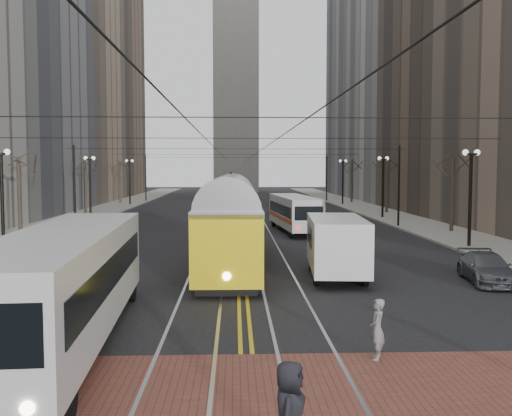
{
  "coord_description": "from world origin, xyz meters",
  "views": [
    {
      "loc": [
        -0.29,
        -15.3,
        4.77
      ],
      "look_at": [
        0.65,
        10.0,
        3.0
      ],
      "focal_mm": 40.0,
      "sensor_mm": 36.0,
      "label": 1
    }
  ],
  "objects": [
    {
      "name": "sedan_grey",
      "position": [
        5.31,
        31.18,
        0.74
      ],
      "size": [
        2.29,
        4.54,
        1.48
      ],
      "primitive_type": "imported",
      "rotation": [
        0.0,
        0.0,
        0.13
      ],
      "color": "#393A3F",
      "rests_on": "ground"
    },
    {
      "name": "transit_bus",
      "position": [
        -4.86,
        0.0,
        1.55
      ],
      "size": [
        3.29,
        12.51,
        3.09
      ],
      "primitive_type": "cube",
      "rotation": [
        0.0,
        0.0,
        0.06
      ],
      "color": "silver",
      "rests_on": "ground"
    },
    {
      "name": "streetcar",
      "position": [
        -0.5,
        12.21,
        1.71
      ],
      "size": [
        2.87,
        14.53,
        3.42
      ],
      "primitive_type": "cube",
      "rotation": [
        0.0,
        0.0,
        -0.01
      ],
      "color": "yellow",
      "rests_on": "ground"
    },
    {
      "name": "rear_bus",
      "position": [
        4.17,
        27.24,
        1.34
      ],
      "size": [
        3.1,
        10.41,
        2.68
      ],
      "primitive_type": "cube",
      "rotation": [
        0.0,
        0.0,
        0.09
      ],
      "color": "silver",
      "rests_on": "ground"
    },
    {
      "name": "crosswalk_band",
      "position": [
        0.0,
        -4.0,
        0.01
      ],
      "size": [
        25.0,
        6.0,
        0.01
      ],
      "primitive_type": "cube",
      "color": "brown",
      "rests_on": "ground"
    },
    {
      "name": "clock_tower",
      "position": [
        0.0,
        102.0,
        35.96
      ],
      "size": [
        12.0,
        12.0,
        66.0
      ],
      "color": "#B2AFA5",
      "rests_on": "ground"
    },
    {
      "name": "ground",
      "position": [
        0.0,
        0.0,
        0.0
      ],
      "size": [
        260.0,
        260.0,
        0.0
      ],
      "primitive_type": "plane",
      "color": "black",
      "rests_on": "ground"
    },
    {
      "name": "street_trees",
      "position": [
        0.0,
        35.25,
        2.8
      ],
      "size": [
        31.68,
        53.28,
        5.6
      ],
      "color": "#382D23",
      "rests_on": "ground"
    },
    {
      "name": "building_right_mid",
      "position": [
        25.5,
        46.0,
        17.0
      ],
      "size": [
        16.0,
        20.0,
        34.0
      ],
      "primitive_type": "cube",
      "color": "brown",
      "rests_on": "ground"
    },
    {
      "name": "streetcar_rails",
      "position": [
        0.0,
        45.0,
        0.0
      ],
      "size": [
        4.8,
        130.0,
        0.02
      ],
      "primitive_type": "cube",
      "color": "gray",
      "rests_on": "ground"
    },
    {
      "name": "pedestrian_a",
      "position": [
        0.58,
        -6.5,
        0.87
      ],
      "size": [
        0.73,
        0.94,
        1.71
      ],
      "primitive_type": "imported",
      "rotation": [
        0.0,
        0.0,
        1.32
      ],
      "color": "black",
      "rests_on": "crosswalk_band"
    },
    {
      "name": "building_left_midfar",
      "position": [
        -27.5,
        66.0,
        26.0
      ],
      "size": [
        20.0,
        20.0,
        52.0
      ],
      "primitive_type": "cube",
      "color": "gray",
      "rests_on": "ground"
    },
    {
      "name": "cargo_van",
      "position": [
        4.13,
        9.16,
        1.31
      ],
      "size": [
        2.74,
        6.08,
        2.62
      ],
      "primitive_type": "cube",
      "rotation": [
        0.0,
        0.0,
        -0.08
      ],
      "color": "white",
      "rests_on": "ground"
    },
    {
      "name": "building_left_far",
      "position": [
        -25.5,
        86.0,
        20.0
      ],
      "size": [
        16.0,
        20.0,
        40.0
      ],
      "primitive_type": "cube",
      "color": "brown",
      "rests_on": "ground"
    },
    {
      "name": "building_right_midfar",
      "position": [
        27.5,
        66.0,
        26.0
      ],
      "size": [
        20.0,
        20.0,
        52.0
      ],
      "primitive_type": "cube",
      "color": "#9C9A92",
      "rests_on": "ground"
    },
    {
      "name": "sidewalk_right",
      "position": [
        15.0,
        45.0,
        0.07
      ],
      "size": [
        5.0,
        140.0,
        0.15
      ],
      "primitive_type": "cube",
      "color": "gray",
      "rests_on": "ground"
    },
    {
      "name": "trolley_wires",
      "position": [
        0.0,
        34.83,
        3.77
      ],
      "size": [
        25.96,
        120.0,
        6.6
      ],
      "color": "black",
      "rests_on": "ground"
    },
    {
      "name": "building_right_far",
      "position": [
        25.5,
        86.0,
        20.0
      ],
      "size": [
        16.0,
        20.0,
        40.0
      ],
      "primitive_type": "cube",
      "color": "slate",
      "rests_on": "ground"
    },
    {
      "name": "centre_lines",
      "position": [
        0.0,
        45.0,
        0.01
      ],
      "size": [
        0.42,
        130.0,
        0.01
      ],
      "primitive_type": "cube",
      "color": "gold",
      "rests_on": "ground"
    },
    {
      "name": "sidewalk_left",
      "position": [
        -15.0,
        45.0,
        0.07
      ],
      "size": [
        5.0,
        140.0,
        0.15
      ],
      "primitive_type": "cube",
      "color": "gray",
      "rests_on": "ground"
    },
    {
      "name": "lamp_posts",
      "position": [
        -0.0,
        28.75,
        2.8
      ],
      "size": [
        27.6,
        57.2,
        5.6
      ],
      "color": "black",
      "rests_on": "ground"
    },
    {
      "name": "pedestrian_b",
      "position": [
        3.25,
        -1.5,
        0.77
      ],
      "size": [
        0.51,
        0.64,
        1.52
      ],
      "primitive_type": "imported",
      "rotation": [
        0.0,
        0.0,
        4.42
      ],
      "color": "gray",
      "rests_on": "crosswalk_band"
    },
    {
      "name": "pedestrian_d",
      "position": [
        -3.91,
        -1.5,
        0.8
      ],
      "size": [
        1.04,
        1.17,
        1.57
      ],
      "primitive_type": "imported",
      "rotation": [
        0.0,
        0.0,
        0.99
      ],
      "color": "black",
      "rests_on": "crosswalk_band"
    },
    {
      "name": "sedan_parked",
      "position": [
        10.22,
        7.86,
        0.61
      ],
      "size": [
        2.31,
        4.42,
        1.22
      ],
      "primitive_type": "imported",
      "rotation": [
        0.0,
        0.0,
        -0.15
      ],
      "color": "#464A4F",
      "rests_on": "ground"
    }
  ]
}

